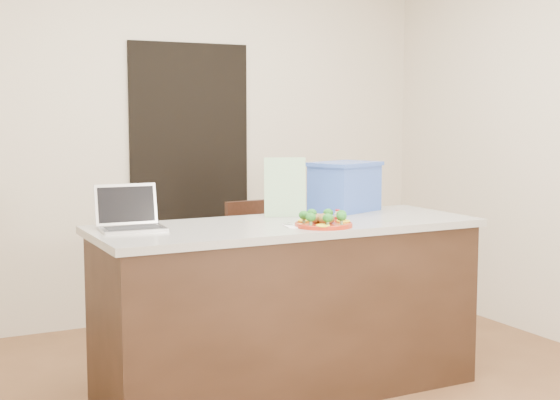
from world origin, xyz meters
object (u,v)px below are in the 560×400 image
yogurt_bottle (337,217)px  chair (260,263)px  laptop (129,217)px  blue_box (345,186)px  island (288,307)px  napkin (298,226)px  plate (324,224)px

yogurt_bottle → chair: (0.03, 1.02, -0.42)m
laptop → blue_box: size_ratio=0.68×
yogurt_bottle → laptop: 1.08m
island → napkin: bearing=-98.6°
island → blue_box: blue_box is taller
laptop → chair: bearing=38.4°
yogurt_bottle → laptop: size_ratio=0.22×
laptop → plate: bearing=-18.1°
plate → yogurt_bottle: (0.14, 0.09, 0.02)m
napkin → yogurt_bottle: (0.25, 0.03, 0.03)m
plate → blue_box: (0.43, 0.50, 0.13)m
napkin → chair: 1.15m
laptop → chair: size_ratio=0.35×
plate → napkin: size_ratio=2.23×
island → laptop: bearing=169.3°
laptop → blue_box: blue_box is taller
napkin → yogurt_bottle: yogurt_bottle is taller
laptop → napkin: bearing=-17.2°
blue_box → chair: 0.85m
chair → laptop: bearing=-150.9°
napkin → yogurt_bottle: bearing=5.8°
plate → laptop: (-0.90, 0.37, 0.05)m
chair → blue_box: bearing=-71.7°
laptop → blue_box: 1.35m
plate → chair: plate is taller
napkin → blue_box: blue_box is taller
island → napkin: size_ratio=15.52×
island → yogurt_bottle: 0.55m
island → yogurt_bottle: (0.23, -0.13, 0.49)m
blue_box → yogurt_bottle: bearing=-147.8°
yogurt_bottle → laptop: laptop is taller
plate → laptop: size_ratio=0.91×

